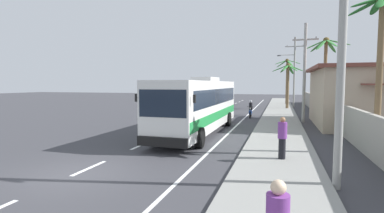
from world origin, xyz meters
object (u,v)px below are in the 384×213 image
at_px(palm_second, 325,61).
at_px(palm_fourth, 381,36).
at_px(utility_pole_far, 294,70).
at_px(palm_nearest, 288,77).
at_px(pedestrian_near_kerb, 282,137).
at_px(palm_third, 287,70).
at_px(motorcycle_beside_bus, 251,110).
at_px(utility_pole_nearest, 343,21).
at_px(utility_pole_mid, 304,71).
at_px(coach_bus_foreground, 200,104).

xyz_separation_m(palm_second, palm_fourth, (0.04, -15.84, -0.15)).
bearing_deg(utility_pole_far, palm_nearest, -102.85).
bearing_deg(pedestrian_near_kerb, palm_third, -128.94).
bearing_deg(motorcycle_beside_bus, palm_second, 21.35).
distance_m(palm_nearest, palm_fourth, 23.73).
xyz_separation_m(utility_pole_nearest, utility_pole_mid, (0.15, 15.95, -0.79)).
relative_size(utility_pole_mid, utility_pole_far, 0.86).
xyz_separation_m(palm_third, palm_fourth, (3.20, -31.98, 0.04)).
bearing_deg(coach_bus_foreground, palm_nearest, 73.86).
relative_size(coach_bus_foreground, palm_nearest, 2.15).
relative_size(motorcycle_beside_bus, pedestrian_near_kerb, 1.15).
relative_size(utility_pole_nearest, palm_fourth, 1.37).
xyz_separation_m(utility_pole_nearest, palm_second, (2.32, 20.72, 0.37)).
height_order(palm_third, palm_fourth, palm_fourth).
bearing_deg(utility_pole_far, utility_pole_nearest, -89.93).
bearing_deg(motorcycle_beside_bus, pedestrian_near_kerb, -79.87).
height_order(utility_pole_mid, palm_third, utility_pole_mid).
distance_m(motorcycle_beside_bus, palm_third, 19.59).
xyz_separation_m(coach_bus_foreground, palm_second, (8.94, 12.31, 3.47)).
relative_size(palm_nearest, palm_third, 0.82).
relative_size(coach_bus_foreground, palm_second, 1.62).
bearing_deg(motorcycle_beside_bus, utility_pole_nearest, -76.53).
xyz_separation_m(pedestrian_near_kerb, palm_fourth, (3.94, 2.24, 4.17)).
distance_m(utility_pole_mid, utility_pole_far, 15.97).
relative_size(utility_pole_mid, palm_third, 1.16).
distance_m(utility_pole_mid, palm_second, 5.37).
bearing_deg(coach_bus_foreground, utility_pole_far, 74.35).
distance_m(coach_bus_foreground, palm_third, 29.22).
xyz_separation_m(utility_pole_mid, palm_third, (-0.98, 20.91, 0.98)).
relative_size(pedestrian_near_kerb, palm_fourth, 0.24).
distance_m(utility_pole_nearest, palm_fourth, 5.43).
distance_m(utility_pole_far, palm_nearest, 3.79).
bearing_deg(palm_nearest, utility_pole_mid, -85.39).
distance_m(motorcycle_beside_bus, utility_pole_nearest, 19.12).
distance_m(pedestrian_near_kerb, utility_pole_mid, 13.79).
relative_size(coach_bus_foreground, utility_pole_mid, 1.52).
bearing_deg(utility_pole_nearest, palm_fourth, 64.11).
xyz_separation_m(pedestrian_near_kerb, palm_second, (3.90, 18.08, 4.32)).
xyz_separation_m(utility_pole_far, palm_fourth, (2.41, -27.02, 0.19)).
height_order(motorcycle_beside_bus, palm_nearest, palm_nearest).
bearing_deg(pedestrian_near_kerb, coach_bus_foreground, -86.50).
bearing_deg(motorcycle_beside_bus, utility_pole_mid, -25.75).
distance_m(palm_nearest, palm_third, 8.59).
height_order(pedestrian_near_kerb, palm_nearest, palm_nearest).
distance_m(motorcycle_beside_bus, palm_nearest, 11.30).
xyz_separation_m(utility_pole_mid, palm_fourth, (2.22, -11.07, 1.02)).
bearing_deg(palm_second, palm_fourth, -89.84).
relative_size(palm_nearest, palm_fourth, 0.81).
bearing_deg(utility_pole_mid, palm_third, 92.69).
bearing_deg(utility_pole_nearest, utility_pole_mid, 89.46).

